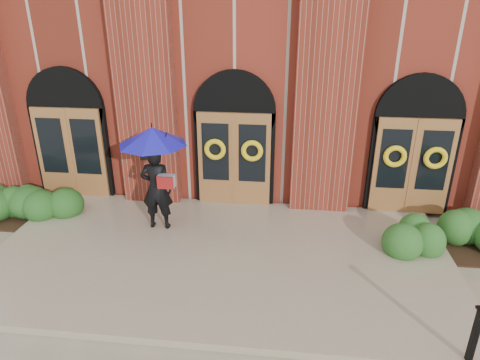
# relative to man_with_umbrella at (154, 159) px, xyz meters

# --- Properties ---
(ground) EXTENTS (90.00, 90.00, 0.00)m
(ground) POSITION_rel_man_with_umbrella_xyz_m (1.63, -1.17, -1.90)
(ground) COLOR gray
(ground) RESTS_ON ground
(landing) EXTENTS (10.00, 5.30, 0.15)m
(landing) POSITION_rel_man_with_umbrella_xyz_m (1.63, -1.02, -1.83)
(landing) COLOR gray
(landing) RESTS_ON ground
(church_building) EXTENTS (16.20, 12.53, 7.00)m
(church_building) POSITION_rel_man_with_umbrella_xyz_m (1.63, 7.61, 1.60)
(church_building) COLOR maroon
(church_building) RESTS_ON ground
(man_with_umbrella) EXTENTS (1.63, 1.63, 2.50)m
(man_with_umbrella) POSITION_rel_man_with_umbrella_xyz_m (0.00, 0.00, 0.00)
(man_with_umbrella) COLOR black
(man_with_umbrella) RESTS_ON landing
(metal_post) EXTENTS (0.15, 0.15, 0.99)m
(metal_post) POSITION_rel_man_with_umbrella_xyz_m (5.93, -3.52, -1.23)
(metal_post) COLOR black
(metal_post) RESTS_ON landing
(hedge_wall_left) EXTENTS (2.98, 1.19, 0.76)m
(hedge_wall_left) POSITION_rel_man_with_umbrella_xyz_m (-4.07, 0.23, -1.52)
(hedge_wall_left) COLOR #1F4A18
(hedge_wall_left) RESTS_ON ground
(hedge_wall_right) EXTENTS (3.01, 1.21, 0.77)m
(hedge_wall_right) POSITION_rel_man_with_umbrella_xyz_m (6.83, -0.01, -1.52)
(hedge_wall_right) COLOR #24521D
(hedge_wall_right) RESTS_ON ground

